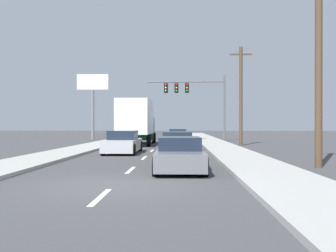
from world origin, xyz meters
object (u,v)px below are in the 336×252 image
object	(u,v)px
box_truck	(137,120)
roadside_billboard	(93,94)
car_silver	(123,143)
car_white	(178,137)
car_navy	(175,141)
car_yellow	(178,144)
utility_pole_mid	(241,95)
traffic_signal_mast	(189,92)
car_gray	(180,155)
utility_pole_near	(319,41)

from	to	relation	value
box_truck	roadside_billboard	distance (m)	13.62
car_silver	car_white	xyz separation A→B (m)	(3.17, 12.04, 0.00)
car_navy	car_yellow	distance (m)	6.38
box_truck	utility_pole_mid	world-z (taller)	utility_pole_mid
car_yellow	traffic_signal_mast	size ratio (longest dim) A/B	0.55
car_silver	car_white	world-z (taller)	car_silver
car_gray	utility_pole_mid	xyz separation A→B (m)	(4.93, 16.24, 3.59)
traffic_signal_mast	roadside_billboard	bearing A→B (deg)	159.14
utility_pole_near	car_white	bearing A→B (deg)	106.46
car_silver	traffic_signal_mast	distance (m)	17.06
car_yellow	utility_pole_near	world-z (taller)	utility_pole_near
car_navy	car_yellow	xyz separation A→B (m)	(0.22, -6.38, 0.07)
utility_pole_near	car_gray	bearing A→B (deg)	-169.95
car_yellow	utility_pole_mid	bearing A→B (deg)	62.85
traffic_signal_mast	utility_pole_near	bearing A→B (deg)	-78.89
box_truck	car_silver	size ratio (longest dim) A/B	1.71
car_yellow	utility_pole_mid	distance (m)	11.63
box_truck	traffic_signal_mast	size ratio (longest dim) A/B	0.99
car_silver	utility_pole_mid	xyz separation A→B (m)	(8.33, 8.22, 3.55)
utility_pole_near	roadside_billboard	world-z (taller)	utility_pole_near
car_navy	utility_pole_mid	xyz separation A→B (m)	(5.28, 3.48, 3.61)
roadside_billboard	car_navy	bearing A→B (deg)	-57.45
utility_pole_near	utility_pole_mid	xyz separation A→B (m)	(-0.48, 15.28, -0.80)
box_truck	car_yellow	bearing A→B (deg)	-71.16
box_truck	car_silver	bearing A→B (deg)	-88.55
car_yellow	traffic_signal_mast	xyz separation A→B (m)	(1.03, 17.53, 4.46)
car_gray	utility_pole_mid	size ratio (longest dim) A/B	0.54
utility_pole_mid	car_silver	bearing A→B (deg)	-135.37
box_truck	car_navy	size ratio (longest dim) A/B	1.80
car_gray	utility_pole_near	distance (m)	7.04
box_truck	roadside_billboard	bearing A→B (deg)	119.60
box_truck	car_white	size ratio (longest dim) A/B	1.71
utility_pole_mid	car_gray	bearing A→B (deg)	-106.90
box_truck	car_yellow	world-z (taller)	box_truck
car_white	car_navy	size ratio (longest dim) A/B	1.06
box_truck	car_gray	world-z (taller)	box_truck
utility_pole_near	roadside_billboard	size ratio (longest dim) A/B	1.27
box_truck	car_gray	distance (m)	17.07
car_navy	car_silver	bearing A→B (deg)	-122.77
car_silver	car_navy	size ratio (longest dim) A/B	1.05
box_truck	roadside_billboard	xyz separation A→B (m)	(-6.54, 11.51, 3.22)
car_white	roadside_billboard	distance (m)	13.62
car_white	car_navy	world-z (taller)	car_white
car_silver	car_gray	xyz separation A→B (m)	(3.40, -8.02, -0.04)
roadside_billboard	car_silver	bearing A→B (deg)	-71.43
car_navy	traffic_signal_mast	bearing A→B (deg)	83.60
car_silver	utility_pole_near	bearing A→B (deg)	-38.70
car_white	car_gray	xyz separation A→B (m)	(0.23, -20.05, -0.04)
car_gray	utility_pole_mid	bearing A→B (deg)	73.10
car_white	utility_pole_near	world-z (taller)	utility_pole_near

